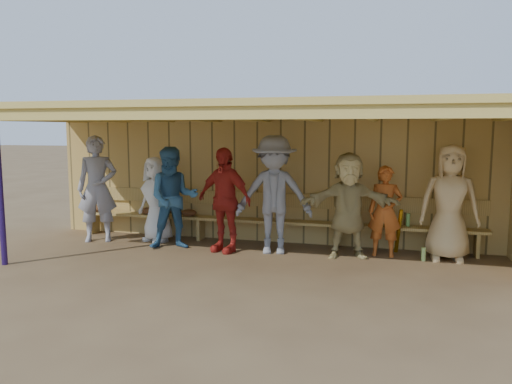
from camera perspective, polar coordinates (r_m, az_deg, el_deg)
ground at (r=8.27m, az=-0.64°, el=-7.53°), size 90.00×90.00×0.00m
player_a at (r=9.78m, az=-17.68°, el=0.37°), size 0.86×0.73×1.99m
player_b at (r=9.52m, az=-11.34°, el=-0.82°), size 0.92×0.79×1.59m
player_c at (r=8.88m, az=-9.42°, el=-0.68°), size 1.07×0.97×1.80m
player_d at (r=8.56m, az=-3.68°, el=-0.90°), size 1.14×0.73×1.80m
player_e at (r=8.42m, az=2.08°, el=-0.33°), size 1.41×0.97×2.00m
player_f at (r=8.29m, az=10.51°, el=-1.49°), size 1.68×0.86×1.74m
player_g at (r=8.52m, az=14.53°, el=-2.14°), size 0.56×0.38×1.51m
player_h at (r=8.55m, az=21.24°, el=-1.15°), size 0.92×0.61×1.87m
dugout_structure at (r=8.58m, az=3.11°, el=4.47°), size 8.80×3.20×2.50m
bench at (r=9.21m, az=1.26°, el=-2.64°), size 7.60×0.34×0.93m
dugout_equipment at (r=9.57m, az=-7.65°, el=-2.56°), size 6.57×0.62×0.80m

